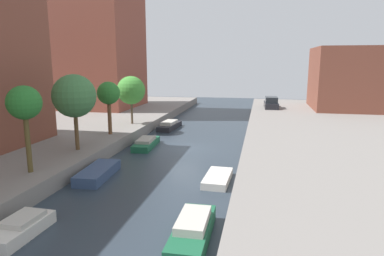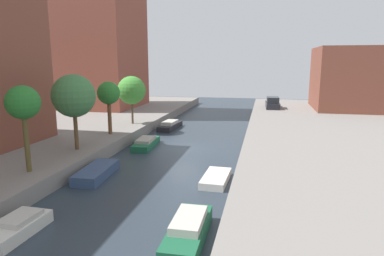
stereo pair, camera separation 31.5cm
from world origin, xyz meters
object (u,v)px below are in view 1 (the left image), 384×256
at_px(moored_boat_left_3, 170,125).
at_px(parked_car, 271,103).
at_px(moored_boat_left_1, 98,173).
at_px(street_tree_4, 131,90).
at_px(street_tree_3, 109,94).
at_px(moored_boat_left_0, 21,228).
at_px(street_tree_2, 74,96).
at_px(low_block_right, 352,78).
at_px(street_tree_1, 24,104).
at_px(moored_boat_right_2, 218,178).
at_px(moored_boat_left_2, 146,143).
at_px(apartment_tower_far, 98,34).
at_px(moored_boat_right_1, 193,231).

bearing_deg(moored_boat_left_3, parked_car, 47.49).
distance_m(moored_boat_left_1, moored_boat_left_3, 16.39).
bearing_deg(street_tree_4, street_tree_3, -90.00).
bearing_deg(moored_boat_left_0, street_tree_2, 107.15).
distance_m(street_tree_4, moored_boat_left_0, 21.50).
xyz_separation_m(low_block_right, street_tree_3, (-24.71, -21.77, -0.55)).
distance_m(street_tree_1, moored_boat_left_0, 7.47).
distance_m(street_tree_1, street_tree_3, 10.70).
bearing_deg(street_tree_4, moored_boat_right_2, -50.23).
height_order(street_tree_4, moored_boat_left_1, street_tree_4).
bearing_deg(street_tree_4, street_tree_2, -90.00).
xyz_separation_m(moored_boat_left_0, moored_boat_left_2, (0.17, 15.62, -0.01)).
height_order(street_tree_1, moored_boat_right_2, street_tree_1).
bearing_deg(moored_boat_left_1, apartment_tower_far, 115.69).
distance_m(street_tree_2, moored_boat_right_1, 14.51).
relative_size(low_block_right, street_tree_3, 2.26).
distance_m(low_block_right, street_tree_2, 36.80).
bearing_deg(parked_car, street_tree_4, -133.34).
distance_m(street_tree_2, moored_boat_left_1, 6.05).
height_order(low_block_right, street_tree_1, low_block_right).
bearing_deg(street_tree_4, apartment_tower_far, 127.86).
bearing_deg(moored_boat_left_3, low_block_right, 32.20).
xyz_separation_m(street_tree_4, moored_boat_left_2, (3.31, -5.25, -4.08)).
bearing_deg(low_block_right, moored_boat_right_2, -115.95).
bearing_deg(apartment_tower_far, low_block_right, 7.74).
bearing_deg(street_tree_3, street_tree_1, -90.00).
relative_size(apartment_tower_far, street_tree_2, 3.67).
bearing_deg(moored_boat_left_0, moored_boat_left_1, 91.80).
height_order(apartment_tower_far, moored_boat_left_1, apartment_tower_far).
bearing_deg(moored_boat_left_0, moored_boat_left_3, 89.97).
relative_size(street_tree_2, moored_boat_left_3, 1.17).
bearing_deg(moored_boat_right_1, moored_boat_left_1, 139.44).
bearing_deg(apartment_tower_far, street_tree_3, -61.56).
bearing_deg(street_tree_1, moored_boat_left_1, 40.74).
height_order(street_tree_1, moored_boat_left_0, street_tree_1).
relative_size(low_block_right, moored_boat_left_0, 3.35).
bearing_deg(moored_boat_left_1, street_tree_3, 109.53).
distance_m(street_tree_4, parked_car, 21.00).
height_order(street_tree_3, moored_boat_left_0, street_tree_3).
xyz_separation_m(apartment_tower_far, moored_boat_right_2, (19.79, -24.57, -10.75)).
relative_size(street_tree_4, moored_boat_right_2, 1.43).
bearing_deg(moored_boat_left_1, street_tree_4, 102.24).
relative_size(street_tree_3, street_tree_4, 0.95).
relative_size(parked_car, moored_boat_left_0, 1.45).
xyz_separation_m(street_tree_1, street_tree_2, (0.00, 5.20, -0.07)).
bearing_deg(low_block_right, moored_boat_left_1, -126.04).
xyz_separation_m(street_tree_4, moored_boat_left_1, (2.91, -13.39, -4.10)).
height_order(street_tree_3, moored_boat_right_1, street_tree_3).
bearing_deg(moored_boat_left_3, apartment_tower_far, 144.26).
xyz_separation_m(street_tree_1, moored_boat_left_3, (3.15, 18.89, -4.58)).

